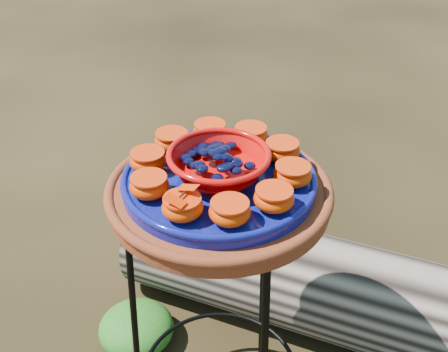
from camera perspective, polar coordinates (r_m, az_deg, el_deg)
The scene contains 19 objects.
plant_stand at distance 1.38m, azimuth -0.43°, elevation -14.36°, with size 0.44×0.44×0.70m, color black, non-canonical shape.
terracotta_saucer at distance 1.14m, azimuth -0.51°, elevation -1.87°, with size 0.45×0.45×0.04m, color maroon.
cobalt_plate at distance 1.12m, azimuth -0.52°, elevation -0.58°, with size 0.38×0.38×0.03m, color #030741.
red_bowl at distance 1.10m, azimuth -0.53°, elevation 1.12°, with size 0.19×0.19×0.05m, color #C30907, non-canonical shape.
glass_gems at distance 1.08m, azimuth -0.54°, elevation 2.90°, with size 0.15×0.15×0.03m, color black, non-canonical shape.
orange_half_0 at distance 1.00m, azimuth -4.25°, elevation -3.19°, with size 0.07×0.07×0.04m, color #CB4100.
orange_half_1 at distance 0.98m, azimuth 0.59°, elevation -3.67°, with size 0.07×0.07×0.04m, color #CB4100.
orange_half_2 at distance 1.02m, azimuth 5.09°, elevation -2.32°, with size 0.07×0.07×0.04m, color #CB4100.
orange_half_3 at distance 1.09m, azimuth 6.97°, elevation 0.14°, with size 0.07×0.07×0.04m, color #CB4100.
orange_half_4 at distance 1.16m, azimuth 5.91°, elevation 2.55°, with size 0.07×0.07×0.04m, color #CB4100.
orange_half_5 at distance 1.21m, azimuth 2.73°, elevation 4.13°, with size 0.07×0.07×0.04m, color #CB4100.
orange_half_6 at distance 1.22m, azimuth -1.43°, elevation 4.49°, with size 0.07×0.07×0.04m, color #CB4100.
orange_half_7 at distance 1.19m, azimuth -5.32°, elevation 3.55°, with size 0.07×0.07×0.04m, color #CB4100.
orange_half_8 at distance 1.13m, azimuth -7.73°, elevation 1.53°, with size 0.07×0.07×0.04m, color #CB4100.
orange_half_9 at distance 1.06m, azimuth -7.59°, elevation -1.02°, with size 0.07×0.07×0.04m, color #CB4100.
butterfly at distance 0.98m, azimuth -4.31°, elevation -1.91°, with size 0.08×0.05×0.01m, color red, non-canonical shape.
driftwood_log at distance 1.75m, azimuth 16.68°, elevation -12.53°, with size 1.65×0.43×0.31m, color black, non-canonical shape.
foliage_left at distance 1.78m, azimuth -8.92°, elevation -14.94°, with size 0.23×0.23×0.11m, color #155013.
foliage_back at distance 1.93m, azimuth 7.82°, elevation -8.89°, with size 0.32×0.32×0.16m, color #155013.
Camera 1 is at (0.52, -0.77, 1.38)m, focal length 45.00 mm.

